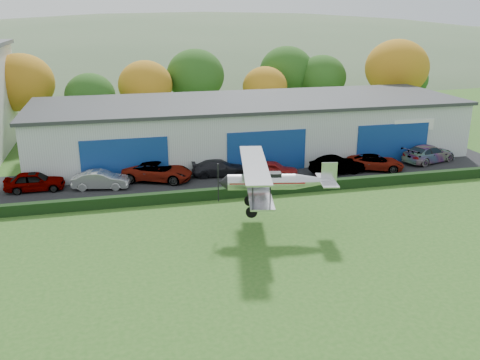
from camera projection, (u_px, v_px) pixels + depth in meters
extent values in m
plane|color=#2B591C|center=(295.00, 316.00, 24.14)|extent=(300.00, 300.00, 0.00)
cube|color=black|center=(247.00, 176.00, 44.18)|extent=(48.00, 9.00, 0.05)
cube|color=black|center=(262.00, 190.00, 39.63)|extent=(46.00, 0.60, 0.80)
cube|color=#B2B7BC|center=(249.00, 129.00, 50.31)|extent=(40.00, 12.00, 5.00)
cube|color=#2D3033|center=(249.00, 101.00, 49.48)|extent=(40.60, 12.60, 0.30)
cube|color=navy|center=(125.00, 160.00, 42.29)|extent=(7.00, 0.12, 3.60)
cube|color=navy|center=(267.00, 151.00, 44.94)|extent=(7.00, 0.12, 3.60)
cube|color=navy|center=(392.00, 143.00, 47.60)|extent=(7.00, 0.12, 3.60)
cylinder|color=#3D2614|center=(27.00, 124.00, 56.81)|extent=(0.36, 0.36, 3.15)
ellipsoid|color=#B17315|center=(22.00, 83.00, 55.41)|extent=(6.84, 6.84, 6.16)
cylinder|color=#3D2614|center=(93.00, 127.00, 56.62)|extent=(0.36, 0.36, 2.45)
ellipsoid|color=#1E4C14|center=(90.00, 96.00, 55.53)|extent=(5.32, 5.32, 4.79)
cylinder|color=#3D2614|center=(147.00, 120.00, 59.74)|extent=(0.36, 0.36, 2.80)
ellipsoid|color=#B17315|center=(145.00, 85.00, 58.50)|extent=(6.08, 6.08, 5.47)
cylinder|color=#3D2614|center=(196.00, 113.00, 62.86)|extent=(0.36, 0.36, 3.15)
ellipsoid|color=#1E4C14|center=(195.00, 75.00, 61.46)|extent=(6.84, 6.84, 6.16)
cylinder|color=#3D2614|center=(264.00, 116.00, 62.90)|extent=(0.36, 0.36, 2.45)
ellipsoid|color=#B17315|center=(265.00, 87.00, 61.81)|extent=(5.32, 5.32, 4.79)
cylinder|color=#3D2614|center=(320.00, 108.00, 66.46)|extent=(0.36, 0.36, 2.80)
ellipsoid|color=#1E4C14|center=(322.00, 77.00, 65.22)|extent=(6.08, 6.08, 5.47)
cylinder|color=#3D2614|center=(393.00, 109.00, 64.43)|extent=(0.36, 0.36, 3.50)
ellipsoid|color=#B17315|center=(397.00, 68.00, 62.87)|extent=(7.60, 7.60, 6.84)
cylinder|color=#3D2614|center=(405.00, 106.00, 69.17)|extent=(0.36, 0.36, 2.45)
ellipsoid|color=#1E4C14|center=(407.00, 80.00, 68.08)|extent=(5.32, 5.32, 4.79)
cylinder|color=#3D2614|center=(286.00, 106.00, 67.37)|extent=(0.36, 0.36, 3.15)
ellipsoid|color=#1E4C14|center=(287.00, 71.00, 65.97)|extent=(6.84, 6.84, 6.16)
ellipsoid|color=#4C6642|center=(206.00, 106.00, 162.66)|extent=(320.00, 196.00, 56.00)
ellipsoid|color=#4C6642|center=(409.00, 81.00, 176.43)|extent=(240.00, 126.00, 36.00)
imported|color=gray|center=(35.00, 181.00, 40.32)|extent=(4.49, 1.86, 1.52)
imported|color=silver|center=(101.00, 180.00, 40.82)|extent=(4.54, 2.24, 1.43)
imported|color=gray|center=(158.00, 171.00, 42.67)|extent=(6.18, 4.41, 1.56)
imported|color=black|center=(219.00, 168.00, 44.01)|extent=(4.83, 2.29, 1.36)
imported|color=maroon|center=(272.00, 170.00, 43.27)|extent=(4.68, 3.04, 1.48)
imported|color=gray|center=(337.00, 165.00, 44.46)|extent=(4.80, 2.12, 1.53)
imported|color=gray|center=(375.00, 162.00, 45.54)|extent=(5.34, 3.73, 1.35)
imported|color=gray|center=(429.00, 154.00, 47.87)|extent=(5.90, 3.77, 1.59)
cylinder|color=silver|center=(261.00, 182.00, 32.51)|extent=(4.36, 1.81, 1.00)
cone|color=silver|center=(315.00, 181.00, 32.64)|extent=(2.61, 1.46, 1.00)
cone|color=black|center=(223.00, 182.00, 32.42)|extent=(0.74, 1.09, 1.00)
cube|color=#9F0B12|center=(267.00, 181.00, 32.51)|extent=(4.80, 1.92, 0.07)
cube|color=black|center=(270.00, 175.00, 32.39)|extent=(1.44, 0.92, 0.28)
cube|color=silver|center=(258.00, 187.00, 32.61)|extent=(2.94, 8.16, 0.11)
cube|color=silver|center=(254.00, 164.00, 32.13)|extent=(3.13, 8.62, 0.11)
cylinder|color=black|center=(253.00, 191.00, 29.60)|extent=(0.08, 0.08, 1.45)
cylinder|color=black|center=(270.00, 191.00, 29.64)|extent=(0.08, 0.08, 1.45)
cylinder|color=black|center=(247.00, 163.00, 35.11)|extent=(0.08, 0.08, 1.45)
cylinder|color=black|center=(262.00, 162.00, 35.14)|extent=(0.08, 0.08, 1.45)
cylinder|color=black|center=(255.00, 172.00, 31.88)|extent=(0.11, 0.25, 0.83)
cylinder|color=black|center=(254.00, 168.00, 32.62)|extent=(0.11, 0.25, 0.83)
cylinder|color=black|center=(251.00, 199.00, 32.34)|extent=(0.23, 0.78, 1.37)
cylinder|color=black|center=(250.00, 194.00, 33.24)|extent=(0.23, 0.78, 1.37)
cylinder|color=black|center=(251.00, 206.00, 33.00)|extent=(0.49, 2.10, 0.08)
cylinder|color=black|center=(252.00, 212.00, 32.04)|extent=(0.73, 0.29, 0.71)
cylinder|color=black|center=(250.00, 201.00, 33.95)|extent=(0.73, 0.29, 0.71)
cylinder|color=black|center=(327.00, 185.00, 32.75)|extent=(0.42, 0.15, 0.47)
cube|color=silver|center=(327.00, 180.00, 32.65)|extent=(1.55, 3.04, 0.07)
cube|color=silver|center=(329.00, 172.00, 32.48)|extent=(1.00, 0.26, 1.23)
cube|color=black|center=(218.00, 183.00, 32.41)|extent=(0.09, 0.14, 2.46)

